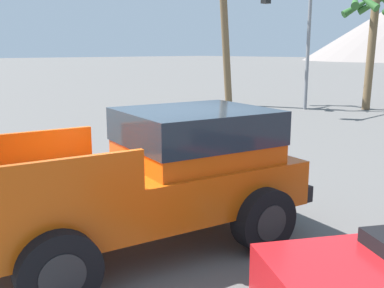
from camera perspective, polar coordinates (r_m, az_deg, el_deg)
name	(u,v)px	position (r m, az deg, el deg)	size (l,w,h in m)	color
ground_plane	(148,235)	(6.95, -5.56, -11.40)	(320.00, 320.00, 0.00)	#5B5956
orange_pickup_truck	(159,171)	(6.33, -4.16, -3.42)	(3.03, 5.08, 1.90)	#CC4C0C
traffic_light_main	(291,20)	(20.58, 12.48, 15.17)	(0.38, 3.80, 5.78)	slate
palm_tree_short	(374,16)	(22.69, 22.11, 14.78)	(2.94, 2.89, 5.58)	brown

